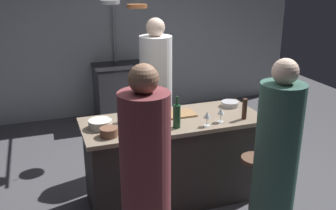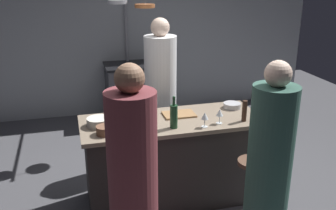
{
  "view_description": "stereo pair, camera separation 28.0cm",
  "coord_description": "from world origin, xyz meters",
  "px_view_note": "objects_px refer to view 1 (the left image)",
  "views": [
    {
      "loc": [
        -1.22,
        -3.3,
        2.3
      ],
      "look_at": [
        0.0,
        0.15,
        1.0
      ],
      "focal_mm": 40.85,
      "sensor_mm": 36.0,
      "label": 1
    },
    {
      "loc": [
        -0.95,
        -3.38,
        2.3
      ],
      "look_at": [
        0.0,
        0.15,
        1.0
      ],
      "focal_mm": 40.85,
      "sensor_mm": 36.0,
      "label": 2
    }
  ],
  "objects_px": {
    "wine_glass_near_left_guest": "(129,115)",
    "wine_bottle_amber": "(150,108)",
    "wine_bottle_white": "(126,110)",
    "mixing_bowl_ceramic": "(100,124)",
    "bar_stool_left": "(139,210)",
    "pepper_mill": "(245,109)",
    "guest_right": "(275,167)",
    "wine_glass_near_right_guest": "(221,112)",
    "chef": "(156,99)",
    "guest_left": "(146,187)",
    "mixing_bowl_steel": "(230,104)",
    "wine_glass_by_chef": "(207,116)",
    "cutting_board": "(179,114)",
    "wine_bottle_green": "(177,116)",
    "mixing_bowl_wooden": "(109,132)",
    "stove_range": "(120,92)",
    "bar_stool_right": "(253,186)"
  },
  "relations": [
    {
      "from": "chef",
      "to": "guest_left",
      "type": "relative_size",
      "value": 1.04
    },
    {
      "from": "bar_stool_left",
      "to": "bar_stool_right",
      "type": "bearing_deg",
      "value": 0.0
    },
    {
      "from": "wine_glass_by_chef",
      "to": "mixing_bowl_ceramic",
      "type": "bearing_deg",
      "value": 163.38
    },
    {
      "from": "guest_right",
      "to": "wine_glass_near_right_guest",
      "type": "relative_size",
      "value": 11.54
    },
    {
      "from": "wine_glass_near_left_guest",
      "to": "mixing_bowl_wooden",
      "type": "bearing_deg",
      "value": -141.23
    },
    {
      "from": "bar_stool_right",
      "to": "wine_bottle_green",
      "type": "height_order",
      "value": "wine_bottle_green"
    },
    {
      "from": "chef",
      "to": "mixing_bowl_wooden",
      "type": "xyz_separation_m",
      "value": [
        -0.77,
        -1.03,
        0.11
      ]
    },
    {
      "from": "wine_glass_near_left_guest",
      "to": "wine_bottle_amber",
      "type": "bearing_deg",
      "value": 18.52
    },
    {
      "from": "wine_glass_near_right_guest",
      "to": "mixing_bowl_wooden",
      "type": "relative_size",
      "value": 0.9
    },
    {
      "from": "cutting_board",
      "to": "wine_bottle_green",
      "type": "distance_m",
      "value": 0.35
    },
    {
      "from": "guest_right",
      "to": "wine_bottle_amber",
      "type": "xyz_separation_m",
      "value": [
        -0.75,
        1.06,
        0.24
      ]
    },
    {
      "from": "pepper_mill",
      "to": "mixing_bowl_steel",
      "type": "bearing_deg",
      "value": 83.6
    },
    {
      "from": "wine_bottle_amber",
      "to": "wine_bottle_white",
      "type": "relative_size",
      "value": 1.04
    },
    {
      "from": "stove_range",
      "to": "cutting_board",
      "type": "height_order",
      "value": "cutting_board"
    },
    {
      "from": "wine_glass_near_left_guest",
      "to": "stove_range",
      "type": "bearing_deg",
      "value": 79.67
    },
    {
      "from": "guest_right",
      "to": "mixing_bowl_ceramic",
      "type": "height_order",
      "value": "guest_right"
    },
    {
      "from": "wine_bottle_white",
      "to": "mixing_bowl_ceramic",
      "type": "relative_size",
      "value": 1.37
    },
    {
      "from": "stove_range",
      "to": "wine_bottle_amber",
      "type": "xyz_separation_m",
      "value": [
        -0.22,
        -2.38,
        0.57
      ]
    },
    {
      "from": "mixing_bowl_ceramic",
      "to": "wine_bottle_green",
      "type": "bearing_deg",
      "value": -18.5
    },
    {
      "from": "guest_right",
      "to": "wine_glass_near_left_guest",
      "type": "height_order",
      "value": "guest_right"
    },
    {
      "from": "chef",
      "to": "wine_glass_by_chef",
      "type": "height_order",
      "value": "chef"
    },
    {
      "from": "stove_range",
      "to": "wine_glass_near_left_guest",
      "type": "relative_size",
      "value": 6.1
    },
    {
      "from": "guest_right",
      "to": "guest_left",
      "type": "distance_m",
      "value": 1.09
    },
    {
      "from": "chef",
      "to": "wine_glass_near_right_guest",
      "type": "bearing_deg",
      "value": -73.19
    },
    {
      "from": "wine_glass_near_left_guest",
      "to": "mixing_bowl_steel",
      "type": "bearing_deg",
      "value": 7.87
    },
    {
      "from": "stove_range",
      "to": "bar_stool_left",
      "type": "relative_size",
      "value": 1.31
    },
    {
      "from": "bar_stool_left",
      "to": "pepper_mill",
      "type": "distance_m",
      "value": 1.41
    },
    {
      "from": "wine_bottle_green",
      "to": "mixing_bowl_steel",
      "type": "xyz_separation_m",
      "value": [
        0.75,
        0.36,
        -0.09
      ]
    },
    {
      "from": "wine_bottle_green",
      "to": "wine_glass_near_left_guest",
      "type": "height_order",
      "value": "wine_bottle_green"
    },
    {
      "from": "guest_left",
      "to": "wine_bottle_amber",
      "type": "distance_m",
      "value": 1.11
    },
    {
      "from": "chef",
      "to": "cutting_board",
      "type": "relative_size",
      "value": 5.61
    },
    {
      "from": "pepper_mill",
      "to": "wine_bottle_white",
      "type": "bearing_deg",
      "value": 163.73
    },
    {
      "from": "wine_bottle_white",
      "to": "bar_stool_right",
      "type": "bearing_deg",
      "value": -35.24
    },
    {
      "from": "cutting_board",
      "to": "mixing_bowl_wooden",
      "type": "distance_m",
      "value": 0.83
    },
    {
      "from": "wine_bottle_green",
      "to": "pepper_mill",
      "type": "bearing_deg",
      "value": -1.35
    },
    {
      "from": "guest_right",
      "to": "wine_bottle_white",
      "type": "distance_m",
      "value": 1.48
    },
    {
      "from": "wine_glass_near_right_guest",
      "to": "mixing_bowl_steel",
      "type": "distance_m",
      "value": 0.49
    },
    {
      "from": "wine_bottle_green",
      "to": "mixing_bowl_ceramic",
      "type": "relative_size",
      "value": 1.41
    },
    {
      "from": "wine_bottle_green",
      "to": "mixing_bowl_wooden",
      "type": "xyz_separation_m",
      "value": [
        -0.64,
        0.02,
        -0.08
      ]
    },
    {
      "from": "wine_glass_by_chef",
      "to": "stove_range",
      "type": "bearing_deg",
      "value": 95.14
    },
    {
      "from": "wine_bottle_white",
      "to": "mixing_bowl_ceramic",
      "type": "bearing_deg",
      "value": -163.41
    },
    {
      "from": "bar_stool_left",
      "to": "pepper_mill",
      "type": "xyz_separation_m",
      "value": [
        1.2,
        0.4,
        0.63
      ]
    },
    {
      "from": "wine_bottle_amber",
      "to": "wine_bottle_green",
      "type": "xyz_separation_m",
      "value": [
        0.18,
        -0.28,
        -0.0
      ]
    },
    {
      "from": "guest_left",
      "to": "wine_glass_by_chef",
      "type": "xyz_separation_m",
      "value": [
        0.81,
        0.7,
        0.2
      ]
    },
    {
      "from": "wine_glass_near_right_guest",
      "to": "mixing_bowl_wooden",
      "type": "height_order",
      "value": "wine_glass_near_right_guest"
    },
    {
      "from": "cutting_board",
      "to": "wine_bottle_amber",
      "type": "relative_size",
      "value": 1.03
    },
    {
      "from": "bar_stool_left",
      "to": "wine_glass_near_left_guest",
      "type": "xyz_separation_m",
      "value": [
        0.09,
        0.61,
        0.63
      ]
    },
    {
      "from": "cutting_board",
      "to": "wine_bottle_green",
      "type": "height_order",
      "value": "wine_bottle_green"
    },
    {
      "from": "bar_stool_right",
      "to": "wine_glass_near_left_guest",
      "type": "relative_size",
      "value": 4.66
    },
    {
      "from": "chef",
      "to": "pepper_mill",
      "type": "xyz_separation_m",
      "value": [
        0.58,
        -1.06,
        0.17
      ]
    }
  ]
}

